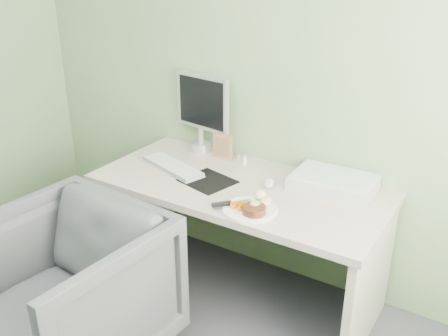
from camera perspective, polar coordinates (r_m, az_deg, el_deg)
The scene contains 15 objects.
wall_back at distance 2.84m, azimuth 5.89°, elevation 12.41°, with size 3.50×3.50×0.00m, color gray.
desk at distance 2.80m, azimuth 1.75°, elevation -5.19°, with size 1.60×0.75×0.73m.
plate at distance 2.44m, azimuth 2.99°, elevation -4.78°, with size 0.27×0.27×0.01m, color white.
steak at distance 2.38m, azimuth 3.46°, elevation -4.80°, with size 0.11×0.11×0.04m, color black.
potato_pile at distance 2.45m, azimuth 4.18°, elevation -3.65°, with size 0.11×0.08×0.06m, color tan.
carrot_heap at distance 2.43m, azimuth 1.73°, elevation -4.13°, with size 0.06×0.05×0.04m, color #FF6B05.
steak_knife at distance 2.46m, azimuth 0.66°, elevation -4.02°, with size 0.19×0.21×0.02m.
mousepad at distance 2.74m, azimuth -1.87°, elevation -1.49°, with size 0.27×0.24×0.00m, color black.
keyboard at distance 2.91m, azimuth -5.90°, elevation 0.22°, with size 0.44×0.13×0.02m, color white.
computer_mouse at distance 2.69m, azimuth 5.20°, elevation -1.74°, with size 0.05×0.10×0.03m, color white.
photo_frame at distance 3.01m, azimuth -0.15°, elevation 2.46°, with size 0.13×0.01×0.16m, color #A97F4F.
eyedrop_bottle at distance 2.93m, azimuth 2.39°, elevation 0.90°, with size 0.03×0.03×0.07m.
scanner at distance 2.71m, azimuth 12.40°, elevation -1.65°, with size 0.43×0.29×0.07m, color silver.
monitor at distance 3.09m, azimuth -2.52°, elevation 6.82°, with size 0.40×0.13×0.48m.
desk_chair at distance 2.60m, azimuth -17.42°, elevation -13.25°, with size 0.82×0.84×0.77m, color #3D3E43.
Camera 1 is at (1.23, -0.50, 1.89)m, focal length 40.00 mm.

